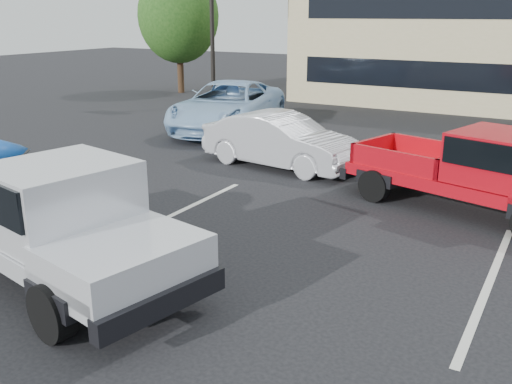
{
  "coord_description": "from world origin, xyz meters",
  "views": [
    {
      "loc": [
        3.8,
        -6.46,
        3.88
      ],
      "look_at": [
        -0.26,
        0.65,
        1.3
      ],
      "focal_mm": 40.0,
      "sensor_mm": 36.0,
      "label": 1
    }
  ],
  "objects_px": {
    "red_pickup": "(488,170)",
    "blue_suv": "(228,106)",
    "tree_left": "(178,16)",
    "silver_pickup": "(54,215)",
    "silver_sedan": "(281,141)"
  },
  "relations": [
    {
      "from": "silver_pickup",
      "to": "silver_sedan",
      "type": "xyz_separation_m",
      "value": [
        -0.2,
        7.61,
        -0.35
      ]
    },
    {
      "from": "tree_left",
      "to": "red_pickup",
      "type": "relative_size",
      "value": 1.1
    },
    {
      "from": "silver_pickup",
      "to": "blue_suv",
      "type": "xyz_separation_m",
      "value": [
        -4.05,
        11.1,
        -0.23
      ]
    },
    {
      "from": "tree_left",
      "to": "red_pickup",
      "type": "bearing_deg",
      "value": -35.76
    },
    {
      "from": "red_pickup",
      "to": "silver_sedan",
      "type": "height_order",
      "value": "red_pickup"
    },
    {
      "from": "silver_sedan",
      "to": "red_pickup",
      "type": "bearing_deg",
      "value": -96.06
    },
    {
      "from": "tree_left",
      "to": "blue_suv",
      "type": "height_order",
      "value": "tree_left"
    },
    {
      "from": "tree_left",
      "to": "red_pickup",
      "type": "distance_m",
      "value": 20.4
    },
    {
      "from": "tree_left",
      "to": "blue_suv",
      "type": "distance_m",
      "value": 10.52
    },
    {
      "from": "tree_left",
      "to": "blue_suv",
      "type": "relative_size",
      "value": 1.02
    },
    {
      "from": "red_pickup",
      "to": "blue_suv",
      "type": "height_order",
      "value": "red_pickup"
    },
    {
      "from": "tree_left",
      "to": "silver_pickup",
      "type": "distance_m",
      "value": 21.53
    },
    {
      "from": "silver_pickup",
      "to": "red_pickup",
      "type": "bearing_deg",
      "value": 63.1
    },
    {
      "from": "silver_pickup",
      "to": "silver_sedan",
      "type": "bearing_deg",
      "value": 103.42
    },
    {
      "from": "red_pickup",
      "to": "blue_suv",
      "type": "bearing_deg",
      "value": 167.97
    }
  ]
}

